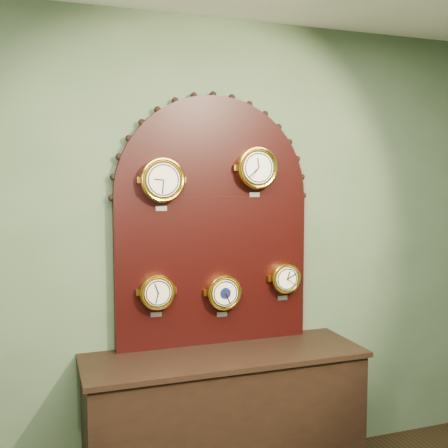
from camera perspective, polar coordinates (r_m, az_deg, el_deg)
name	(u,v)px	position (r m, az deg, el deg)	size (l,w,h in m)	color
wall_back	(211,250)	(3.31, -1.41, -2.75)	(4.00, 4.00, 0.00)	#475C3F
shop_counter	(225,425)	(3.35, 0.12, -20.57)	(1.60, 0.50, 0.80)	black
display_board	(213,214)	(3.24, -1.15, 1.10)	(1.26, 0.06, 1.53)	black
roman_clock	(162,180)	(3.08, -6.59, 4.68)	(0.26, 0.08, 0.31)	gold
arabic_clock	(257,168)	(3.26, 3.50, 5.99)	(0.26, 0.08, 0.31)	gold
hygrometer	(157,292)	(3.14, -7.15, -7.19)	(0.21, 0.08, 0.26)	gold
barometer	(224,292)	(3.26, -0.04, -7.28)	(0.21, 0.08, 0.26)	gold
tide_clock	(285,278)	(3.40, 6.50, -5.75)	(0.19, 0.08, 0.24)	gold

